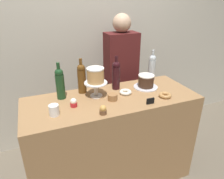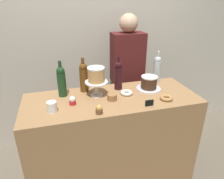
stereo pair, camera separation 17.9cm
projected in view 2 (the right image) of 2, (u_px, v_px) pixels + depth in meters
The scene contains 19 objects.
ground_plane at pixel (112, 176), 2.21m from camera, with size 12.00×12.00×0.00m, color #665B4C.
back_wall at pixel (92, 39), 2.44m from camera, with size 6.00×0.05×2.60m.
display_counter at pixel (112, 140), 2.02m from camera, with size 1.54×0.60×0.94m.
cake_stand_pedestal at pixel (97, 86), 1.83m from camera, with size 0.20×0.20×0.14m.
white_layer_cake at pixel (96, 75), 1.78m from camera, with size 0.15×0.15×0.13m.
silver_serving_platter at pixel (148, 88), 2.00m from camera, with size 0.24×0.24×0.01m.
chocolate_round_cake at pixel (149, 82), 1.97m from camera, with size 0.15×0.15×0.12m.
wine_bottle_clear at pixel (157, 69), 2.11m from camera, with size 0.08×0.08×0.33m.
wine_bottle_dark_red at pixel (118, 75), 1.94m from camera, with size 0.08×0.08×0.33m.
wine_bottle_green at pixel (61, 81), 1.80m from camera, with size 0.08×0.08×0.33m.
wine_bottle_amber at pixel (84, 77), 1.90m from camera, with size 0.08×0.08×0.33m.
cupcake_vanilla at pixel (72, 101), 1.70m from camera, with size 0.06×0.06×0.07m.
cupcake_caramel at pixel (99, 109), 1.57m from camera, with size 0.06×0.06×0.07m.
donut_maple at pixel (166, 98), 1.79m from camera, with size 0.11×0.11×0.03m.
donut_sugar at pixel (127, 93), 1.88m from camera, with size 0.11×0.11×0.03m.
cookie_stack at pixel (112, 97), 1.77m from camera, with size 0.08×0.08×0.05m.
price_sign_chalkboard at pixel (149, 103), 1.68m from camera, with size 0.07×0.01×0.05m.
coffee_cup_ceramic at pixel (52, 107), 1.59m from camera, with size 0.08×0.08×0.08m.
barista_figure at pixel (127, 81), 2.45m from camera, with size 0.36×0.22×1.60m.
Camera 2 is at (-0.44, -1.57, 1.76)m, focal length 33.03 mm.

